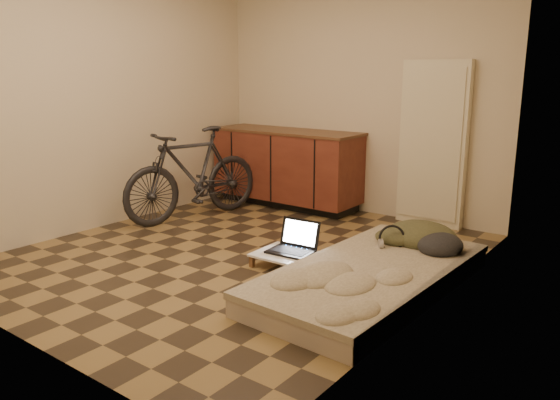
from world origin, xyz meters
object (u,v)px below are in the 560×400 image
Objects in this scene: bicycle at (193,169)px; laptop at (294,245)px; lap_desk at (295,257)px; futon at (371,277)px.

bicycle reaches higher than laptop.
lap_desk is at bearing -52.52° from laptop.
laptop is at bearing 175.36° from futon.
laptop is (1.72, -0.52, -0.39)m from bicycle.
futon is 5.50× the size of laptop.
laptop is at bearing 130.78° from lap_desk.
bicycle is at bearing 168.54° from futon.
laptop reaches higher than lap_desk.
futon is 3.12× the size of lap_desk.
bicycle is 4.39× the size of laptop.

